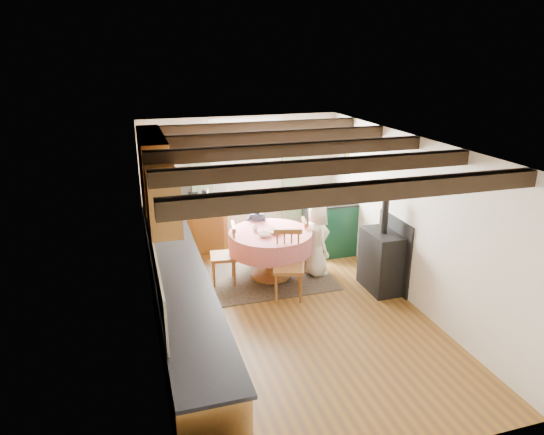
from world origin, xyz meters
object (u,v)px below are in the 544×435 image
object	(u,v)px
aga_range	(329,223)
dining_table	(270,255)
chair_right	(313,245)
cast_iron_stove	(382,245)
child_right	(317,239)
chair_near	(288,266)
cup	(255,229)
child_far	(257,233)
chair_left	(223,254)

from	to	relation	value
aga_range	dining_table	bearing A→B (deg)	-146.75
dining_table	chair_right	distance (m)	0.76
cast_iron_stove	child_right	world-z (taller)	cast_iron_stove
chair_near	child_right	distance (m)	0.96
aga_range	cup	bearing A→B (deg)	-153.17
dining_table	aga_range	size ratio (longest dim) A/B	1.23
chair_near	cup	world-z (taller)	chair_near
chair_near	child_right	xyz separation A→B (m)	(0.70, 0.65, 0.10)
chair_right	cast_iron_stove	world-z (taller)	cast_iron_stove
chair_right	child_right	size ratio (longest dim) A/B	0.74
cast_iron_stove	cup	bearing A→B (deg)	151.26
aga_range	cast_iron_stove	size ratio (longest dim) A/B	0.74
dining_table	chair_near	xyz separation A→B (m)	(0.06, -0.71, 0.12)
child_far	cup	distance (m)	0.59
dining_table	cast_iron_stove	bearing A→B (deg)	-29.38
chair_right	child_right	distance (m)	0.21
chair_left	cup	xyz separation A→B (m)	(0.53, 0.04, 0.35)
child_right	cup	bearing A→B (deg)	79.99
child_far	child_right	distance (m)	1.05
dining_table	child_right	size ratio (longest dim) A/B	1.08
chair_near	child_right	size ratio (longest dim) A/B	0.84
chair_right	child_right	world-z (taller)	child_right
cast_iron_stove	child_right	xyz separation A→B (m)	(-0.74, 0.78, -0.11)
chair_left	child_right	xyz separation A→B (m)	(1.51, -0.12, 0.12)
chair_left	cast_iron_stove	bearing A→B (deg)	75.78
cast_iron_stove	cup	world-z (taller)	cast_iron_stove
dining_table	chair_right	size ratio (longest dim) A/B	1.46
aga_range	chair_right	bearing A→B (deg)	-127.20
aga_range	cup	size ratio (longest dim) A/B	11.94
chair_near	child_right	bearing A→B (deg)	58.98
cast_iron_stove	child_right	size ratio (longest dim) A/B	1.19
child_far	chair_left	bearing A→B (deg)	55.19
chair_near	cup	distance (m)	0.91
chair_left	chair_right	world-z (taller)	chair_left
chair_right	chair_near	bearing A→B (deg)	150.65
chair_near	child_far	bearing A→B (deg)	111.25
chair_left	cast_iron_stove	world-z (taller)	cast_iron_stove
aga_range	cast_iron_stove	xyz separation A→B (m)	(0.11, -1.76, 0.23)
chair_left	child_right	distance (m)	1.52
chair_left	chair_right	bearing A→B (deg)	98.28
child_far	cup	xyz separation A→B (m)	(-0.16, -0.50, 0.26)
cup	dining_table	bearing A→B (deg)	-24.12
chair_near	cast_iron_stove	bearing A→B (deg)	10.91
aga_range	cup	xyz separation A→B (m)	(-1.61, -0.82, 0.34)
chair_right	cup	world-z (taller)	chair_right
chair_left	aga_range	distance (m)	2.31
child_far	cup	world-z (taller)	child_far
child_right	cast_iron_stove	bearing A→B (deg)	-137.30
chair_near	aga_range	world-z (taller)	chair_near
aga_range	cast_iron_stove	distance (m)	1.78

